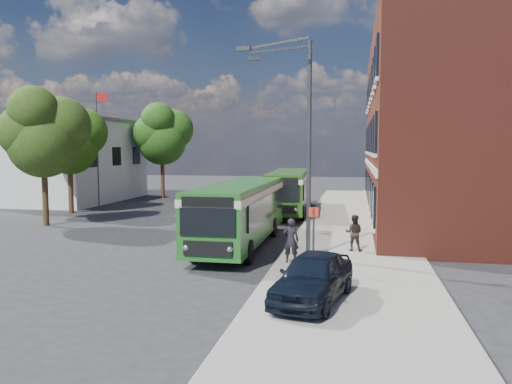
% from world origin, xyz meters
% --- Properties ---
extents(ground, '(120.00, 120.00, 0.00)m').
position_xyz_m(ground, '(0.00, 0.00, 0.00)').
color(ground, '#252528').
rests_on(ground, ground).
extents(pavement, '(6.00, 48.00, 0.15)m').
position_xyz_m(pavement, '(7.00, 8.00, 0.07)').
color(pavement, gray).
rests_on(pavement, ground).
extents(kerb_line, '(0.12, 48.00, 0.01)m').
position_xyz_m(kerb_line, '(3.95, 8.00, 0.01)').
color(kerb_line, beige).
rests_on(kerb_line, ground).
extents(brick_office, '(12.10, 26.00, 14.20)m').
position_xyz_m(brick_office, '(14.00, 12.00, 6.97)').
color(brick_office, maroon).
rests_on(brick_office, ground).
extents(white_building, '(9.40, 13.40, 7.30)m').
position_xyz_m(white_building, '(-18.00, 18.00, 3.66)').
color(white_building, silver).
rests_on(white_building, ground).
extents(flagpole, '(0.95, 0.10, 9.00)m').
position_xyz_m(flagpole, '(-12.45, 13.00, 4.94)').
color(flagpole, '#3C3E42').
rests_on(flagpole, ground).
extents(street_lamp, '(2.96, 2.38, 9.00)m').
position_xyz_m(street_lamp, '(4.84, -2.00, 4.79)').
color(street_lamp, '#3C3E42').
rests_on(street_lamp, ground).
extents(bus_stop_sign, '(0.35, 0.08, 2.52)m').
position_xyz_m(bus_stop_sign, '(5.60, -4.20, 1.51)').
color(bus_stop_sign, '#3C3E42').
rests_on(bus_stop_sign, ground).
extents(bus_front, '(2.69, 11.18, 3.02)m').
position_xyz_m(bus_front, '(1.68, 0.74, 1.83)').
color(bus_front, '#236222').
rests_on(bus_front, ground).
extents(bus_rear, '(3.29, 12.18, 3.02)m').
position_xyz_m(bus_rear, '(2.27, 13.75, 1.83)').
color(bus_rear, '#225114').
rests_on(bus_rear, ground).
extents(parked_car, '(2.58, 4.54, 1.46)m').
position_xyz_m(parked_car, '(5.90, -7.81, 0.88)').
color(parked_car, black).
rests_on(parked_car, pavement).
extents(pedestrian_a, '(0.71, 0.53, 1.77)m').
position_xyz_m(pedestrian_a, '(4.60, -2.94, 1.04)').
color(pedestrian_a, black).
rests_on(pedestrian_a, pavement).
extents(pedestrian_b, '(0.85, 0.70, 1.61)m').
position_xyz_m(pedestrian_b, '(7.05, -0.11, 0.95)').
color(pedestrian_b, black).
rests_on(pedestrian_b, pavement).
extents(tree_left, '(4.93, 4.69, 8.33)m').
position_xyz_m(tree_left, '(-11.31, 4.52, 5.65)').
color(tree_left, '#372014').
rests_on(tree_left, ground).
extents(tree_mid, '(4.76, 4.53, 8.04)m').
position_xyz_m(tree_mid, '(-13.08, 10.13, 5.46)').
color(tree_mid, '#372014').
rests_on(tree_mid, ground).
extents(tree_right, '(5.28, 5.02, 8.92)m').
position_xyz_m(tree_right, '(-10.79, 21.98, 6.06)').
color(tree_right, '#372014').
rests_on(tree_right, ground).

